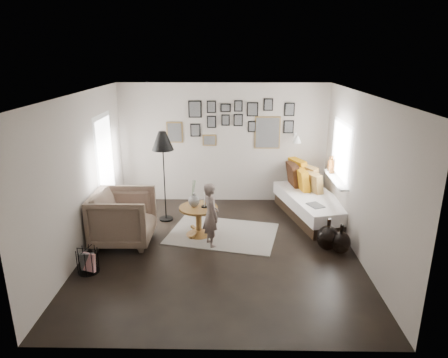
{
  "coord_description": "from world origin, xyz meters",
  "views": [
    {
      "loc": [
        0.17,
        -6.1,
        3.21
      ],
      "look_at": [
        0.05,
        0.5,
        1.1
      ],
      "focal_mm": 32.0,
      "sensor_mm": 36.0,
      "label": 1
    }
  ],
  "objects_px": {
    "vase": "(194,199)",
    "daybed": "(311,201)",
    "pedestal_table": "(199,222)",
    "magazine_basket": "(88,261)",
    "armchair": "(123,217)",
    "floor_lamp": "(163,144)",
    "demijohn_small": "(341,242)",
    "child": "(211,215)",
    "demijohn_large": "(328,238)"
  },
  "relations": [
    {
      "from": "pedestal_table",
      "to": "floor_lamp",
      "type": "distance_m",
      "value": 1.63
    },
    {
      "from": "armchair",
      "to": "floor_lamp",
      "type": "distance_m",
      "value": 1.58
    },
    {
      "from": "vase",
      "to": "magazine_basket",
      "type": "xyz_separation_m",
      "value": [
        -1.51,
        -1.34,
        -0.51
      ]
    },
    {
      "from": "pedestal_table",
      "to": "daybed",
      "type": "height_order",
      "value": "daybed"
    },
    {
      "from": "demijohn_large",
      "to": "pedestal_table",
      "type": "bearing_deg",
      "value": 166.58
    },
    {
      "from": "pedestal_table",
      "to": "armchair",
      "type": "relative_size",
      "value": 0.68
    },
    {
      "from": "armchair",
      "to": "floor_lamp",
      "type": "xyz_separation_m",
      "value": [
        0.57,
        1.0,
        1.08
      ]
    },
    {
      "from": "demijohn_small",
      "to": "child",
      "type": "relative_size",
      "value": 0.45
    },
    {
      "from": "floor_lamp",
      "to": "demijohn_small",
      "type": "xyz_separation_m",
      "value": [
        3.13,
        -1.34,
        -1.35
      ]
    },
    {
      "from": "demijohn_large",
      "to": "child",
      "type": "distance_m",
      "value": 2.02
    },
    {
      "from": "pedestal_table",
      "to": "vase",
      "type": "relative_size",
      "value": 1.4
    },
    {
      "from": "armchair",
      "to": "vase",
      "type": "bearing_deg",
      "value": -75.1
    },
    {
      "from": "demijohn_large",
      "to": "vase",
      "type": "bearing_deg",
      "value": 166.56
    },
    {
      "from": "demijohn_large",
      "to": "child",
      "type": "height_order",
      "value": "child"
    },
    {
      "from": "pedestal_table",
      "to": "daybed",
      "type": "bearing_deg",
      "value": 23.21
    },
    {
      "from": "vase",
      "to": "daybed",
      "type": "bearing_deg",
      "value": 22.05
    },
    {
      "from": "pedestal_table",
      "to": "magazine_basket",
      "type": "distance_m",
      "value": 2.07
    },
    {
      "from": "armchair",
      "to": "demijohn_large",
      "type": "bearing_deg",
      "value": -94.1
    },
    {
      "from": "daybed",
      "to": "armchair",
      "type": "xyz_separation_m",
      "value": [
        -3.5,
        -1.26,
        0.14
      ]
    },
    {
      "from": "pedestal_table",
      "to": "vase",
      "type": "xyz_separation_m",
      "value": [
        -0.08,
        0.02,
        0.45
      ]
    },
    {
      "from": "demijohn_large",
      "to": "child",
      "type": "bearing_deg",
      "value": 176.32
    },
    {
      "from": "vase",
      "to": "demijohn_small",
      "type": "bearing_deg",
      "value": -15.07
    },
    {
      "from": "daybed",
      "to": "demijohn_small",
      "type": "distance_m",
      "value": 1.62
    },
    {
      "from": "pedestal_table",
      "to": "demijohn_large",
      "type": "bearing_deg",
      "value": -13.42
    },
    {
      "from": "pedestal_table",
      "to": "demijohn_large",
      "type": "height_order",
      "value": "demijohn_large"
    },
    {
      "from": "floor_lamp",
      "to": "demijohn_large",
      "type": "distance_m",
      "value": 3.45
    },
    {
      "from": "vase",
      "to": "demijohn_large",
      "type": "height_order",
      "value": "vase"
    },
    {
      "from": "magazine_basket",
      "to": "daybed",
      "type": "bearing_deg",
      "value": 30.88
    },
    {
      "from": "daybed",
      "to": "magazine_basket",
      "type": "relative_size",
      "value": 5.84
    },
    {
      "from": "daybed",
      "to": "floor_lamp",
      "type": "distance_m",
      "value": 3.19
    },
    {
      "from": "pedestal_table",
      "to": "magazine_basket",
      "type": "relative_size",
      "value": 1.82
    },
    {
      "from": "vase",
      "to": "floor_lamp",
      "type": "xyz_separation_m",
      "value": [
        -0.64,
        0.67,
        0.84
      ]
    },
    {
      "from": "vase",
      "to": "daybed",
      "type": "xyz_separation_m",
      "value": [
        2.3,
        0.93,
        -0.38
      ]
    },
    {
      "from": "armchair",
      "to": "demijohn_large",
      "type": "distance_m",
      "value": 3.52
    },
    {
      "from": "pedestal_table",
      "to": "demijohn_small",
      "type": "xyz_separation_m",
      "value": [
        2.41,
        -0.65,
        -0.06
      ]
    },
    {
      "from": "demijohn_small",
      "to": "floor_lamp",
      "type": "bearing_deg",
      "value": 156.77
    },
    {
      "from": "armchair",
      "to": "demijohn_small",
      "type": "distance_m",
      "value": 3.72
    },
    {
      "from": "armchair",
      "to": "magazine_basket",
      "type": "distance_m",
      "value": 1.09
    },
    {
      "from": "pedestal_table",
      "to": "vase",
      "type": "height_order",
      "value": "vase"
    },
    {
      "from": "floor_lamp",
      "to": "demijohn_large",
      "type": "height_order",
      "value": "floor_lamp"
    },
    {
      "from": "vase",
      "to": "floor_lamp",
      "type": "height_order",
      "value": "floor_lamp"
    },
    {
      "from": "vase",
      "to": "demijohn_small",
      "type": "height_order",
      "value": "vase"
    },
    {
      "from": "child",
      "to": "daybed",
      "type": "bearing_deg",
      "value": -80.64
    },
    {
      "from": "pedestal_table",
      "to": "floor_lamp",
      "type": "height_order",
      "value": "floor_lamp"
    },
    {
      "from": "floor_lamp",
      "to": "demijohn_small",
      "type": "bearing_deg",
      "value": -23.23
    },
    {
      "from": "armchair",
      "to": "demijohn_small",
      "type": "xyz_separation_m",
      "value": [
        3.69,
        -0.34,
        -0.27
      ]
    },
    {
      "from": "magazine_basket",
      "to": "armchair",
      "type": "bearing_deg",
      "value": 73.3
    },
    {
      "from": "demijohn_small",
      "to": "armchair",
      "type": "bearing_deg",
      "value": 174.77
    },
    {
      "from": "vase",
      "to": "child",
      "type": "relative_size",
      "value": 0.44
    },
    {
      "from": "vase",
      "to": "demijohn_large",
      "type": "bearing_deg",
      "value": -13.44
    }
  ]
}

